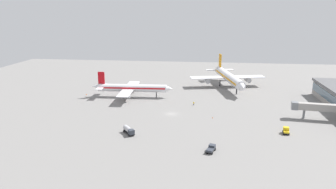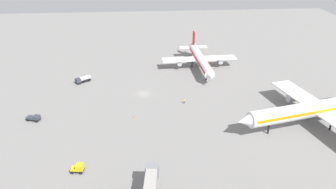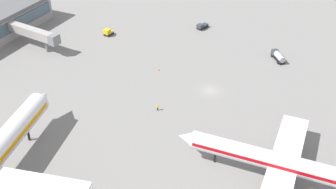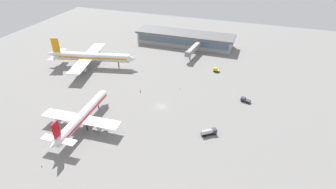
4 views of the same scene
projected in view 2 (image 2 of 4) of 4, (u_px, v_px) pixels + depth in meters
The scene contains 9 objects.
ground at pixel (144, 94), 122.38m from camera, with size 288.00×288.00×0.00m, color gray.
airplane_at_gate at pixel (317, 109), 99.80m from camera, with size 53.58×43.61×16.45m.
airplane_taxiing at pixel (200, 59), 142.98m from camera, with size 33.60×41.91×12.75m.
pushback_tractor at pixel (34, 118), 104.49m from camera, with size 4.77×3.28×1.90m.
fuel_truck at pixel (83, 79), 131.12m from camera, with size 6.15×5.35×2.50m.
baggage_tug at pixel (78, 168), 81.94m from camera, with size 3.41×2.57×2.30m.
ground_crew_worker at pixel (184, 101), 115.12m from camera, with size 0.43×0.58×1.67m.
safety_cone_near_gate at pixel (193, 50), 166.62m from camera, with size 0.44×0.44×0.60m, color #EA590C.
safety_cone_mid_apron at pixel (134, 117), 106.47m from camera, with size 0.44×0.44×0.60m, color #EA590C.
Camera 2 is at (0.14, -109.77, 54.86)m, focal length 34.36 mm.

